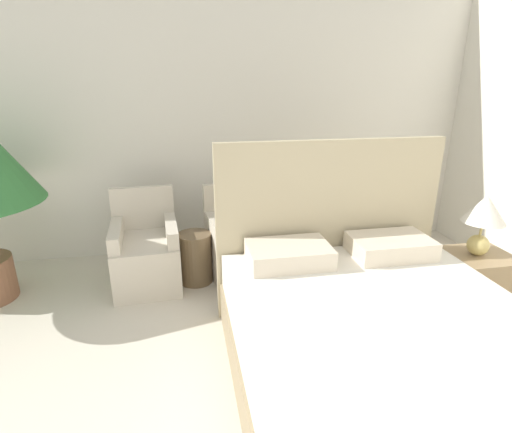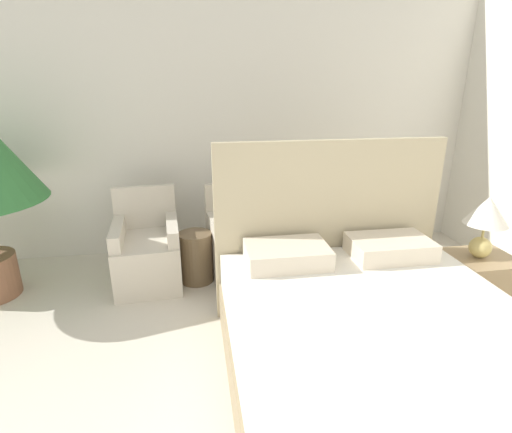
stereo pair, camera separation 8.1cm
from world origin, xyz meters
The scene contains 7 objects.
wall_back centered at (0.00, 3.86, 1.45)m, with size 10.00×0.06×2.90m.
bed centered at (0.78, 1.41, 0.32)m, with size 1.81×2.20×1.41m.
armchair_near_window_left centered at (-0.72, 3.10, 0.28)m, with size 0.63×0.74×0.87m.
armchair_near_window_right centered at (0.17, 3.10, 0.28)m, with size 0.67×0.77×0.87m.
nightstand centered at (2.01, 2.19, 0.24)m, with size 0.54×0.47×0.47m.
table_lamp centered at (1.99, 2.19, 0.82)m, with size 0.33×0.33×0.51m.
side_table centered at (-0.27, 3.05, 0.24)m, with size 0.31×0.31×0.49m.
Camera 2 is at (-0.26, -0.42, 1.85)m, focal length 28.00 mm.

